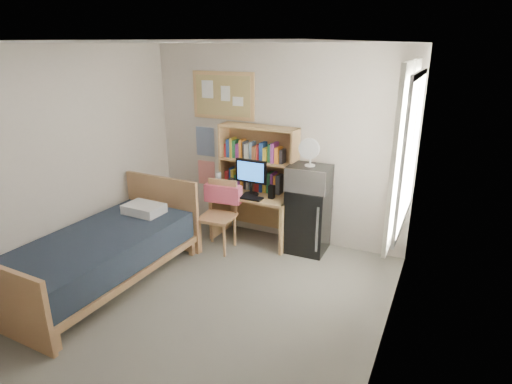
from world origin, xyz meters
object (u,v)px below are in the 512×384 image
at_px(monitor, 251,178).
at_px(bulletin_board, 223,96).
at_px(desk_chair, 217,217).
at_px(desk_fan, 310,153).
at_px(mini_fridge, 308,220).
at_px(speaker_left, 232,185).
at_px(bed, 101,260).
at_px(microwave, 309,178).
at_px(desk, 253,217).
at_px(speaker_right, 272,192).

bearing_deg(monitor, bulletin_board, 151.38).
height_order(desk_chair, desk_fan, desk_fan).
distance_m(mini_fridge, desk_fan, 0.89).
relative_size(bulletin_board, speaker_left, 5.03).
relative_size(mini_fridge, bed, 0.39).
bearing_deg(microwave, monitor, -175.87).
distance_m(desk_chair, microwave, 1.29).
xyz_separation_m(speaker_left, microwave, (1.08, 0.06, 0.23)).
distance_m(desk, mini_fridge, 0.78).
xyz_separation_m(desk, bed, (-1.05, -1.77, -0.04)).
height_order(desk, monitor, monitor).
bearing_deg(microwave, bulletin_board, 167.63).
bearing_deg(desk, bulletin_board, 156.02).
height_order(bulletin_board, mini_fridge, bulletin_board).
distance_m(bed, microwave, 2.64).
bearing_deg(monitor, desk_fan, 6.99).
distance_m(bulletin_board, desk_fan, 1.52).
xyz_separation_m(microwave, desk_fan, (0.00, 0.00, 0.31)).
relative_size(monitor, desk_fan, 1.46).
height_order(desk_chair, mini_fridge, desk_chair).
distance_m(bed, speaker_left, 1.93).
height_order(bulletin_board, desk, bulletin_board).
bearing_deg(bulletin_board, speaker_left, -49.60).
relative_size(bulletin_board, desk_chair, 1.02).
bearing_deg(mini_fridge, microwave, -90.00).
bearing_deg(desk, bed, -118.80).
height_order(desk_chair, monitor, monitor).
height_order(speaker_left, desk_fan, desk_fan).
bearing_deg(bed, microwave, 46.38).
xyz_separation_m(desk, microwave, (0.78, 0.01, 0.66)).
relative_size(desk_chair, microwave, 1.76).
height_order(bed, speaker_left, speaker_left).
distance_m(bed, monitor, 2.09).
distance_m(mini_fridge, speaker_right, 0.60).
height_order(bed, microwave, microwave).
bearing_deg(desk_chair, speaker_right, 28.33).
bearing_deg(microwave, speaker_left, -177.81).
xyz_separation_m(bed, speaker_left, (0.75, 1.72, 0.48)).
distance_m(speaker_right, desk_fan, 0.73).
height_order(desk_chair, bed, desk_chair).
xyz_separation_m(bed, desk_fan, (1.82, 1.78, 1.02)).
bearing_deg(desk_chair, bulletin_board, 106.10).
bearing_deg(mini_fridge, speaker_left, -176.75).
height_order(bulletin_board, bed, bulletin_board).
distance_m(speaker_right, microwave, 0.54).
xyz_separation_m(bulletin_board, microwave, (1.36, -0.27, -0.92)).
height_order(bulletin_board, desk_chair, bulletin_board).
height_order(mini_fridge, speaker_left, speaker_left).
height_order(speaker_right, desk_fan, desk_fan).
xyz_separation_m(speaker_left, desk_fan, (1.08, 0.06, 0.54)).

